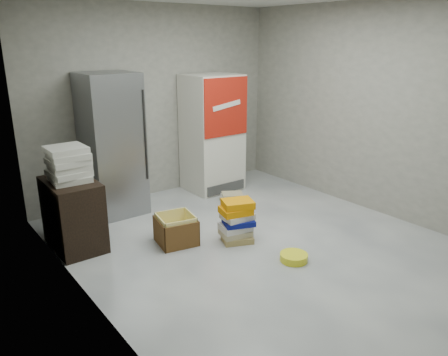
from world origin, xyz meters
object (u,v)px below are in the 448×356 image
at_px(steel_fridge, 112,145).
at_px(coke_cooler, 212,133).
at_px(phonebook_stack_main, 237,221).
at_px(cardboard_box, 176,231).
at_px(wood_shelf, 73,214).

bearing_deg(steel_fridge, coke_cooler, -0.18).
bearing_deg(phonebook_stack_main, cardboard_box, 161.62).
xyz_separation_m(steel_fridge, cardboard_box, (0.15, -1.35, -0.81)).
relative_size(phonebook_stack_main, cardboard_box, 1.02).
xyz_separation_m(wood_shelf, phonebook_stack_main, (1.57, -1.02, -0.14)).
height_order(steel_fridge, coke_cooler, steel_fridge).
height_order(phonebook_stack_main, cardboard_box, phonebook_stack_main).
distance_m(steel_fridge, cardboard_box, 1.58).
relative_size(wood_shelf, phonebook_stack_main, 1.56).
relative_size(coke_cooler, cardboard_box, 3.57).
relative_size(wood_shelf, cardboard_box, 1.59).
distance_m(coke_cooler, phonebook_stack_main, 2.07).
distance_m(steel_fridge, wood_shelf, 1.23).
xyz_separation_m(coke_cooler, phonebook_stack_main, (-0.91, -1.74, -0.65)).
bearing_deg(steel_fridge, phonebook_stack_main, -66.99).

